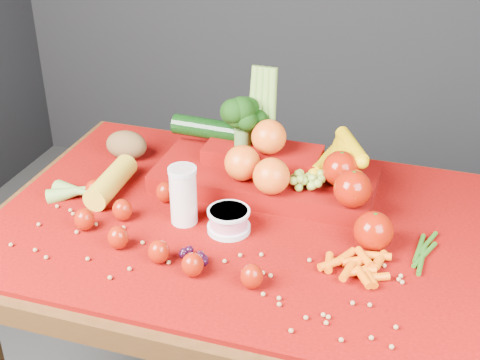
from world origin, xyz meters
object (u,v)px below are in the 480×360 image
(produce_mound, at_px, (277,167))
(milk_glass, at_px, (183,193))
(table, at_px, (237,258))
(yogurt_bowl, at_px, (229,220))

(produce_mound, bearing_deg, milk_glass, -128.88)
(table, xyz_separation_m, milk_glass, (-0.11, -0.05, 0.18))
(milk_glass, bearing_deg, produce_mound, 51.12)
(milk_glass, height_order, produce_mound, produce_mound)
(milk_glass, relative_size, produce_mound, 0.23)
(yogurt_bowl, relative_size, produce_mound, 0.16)
(milk_glass, distance_m, yogurt_bowl, 0.11)
(yogurt_bowl, distance_m, produce_mound, 0.21)
(yogurt_bowl, bearing_deg, table, 86.34)
(produce_mound, bearing_deg, table, -108.25)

